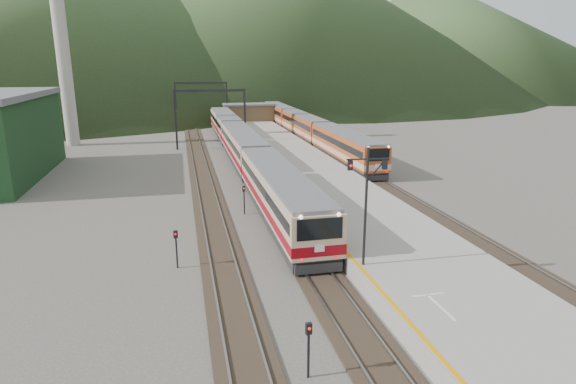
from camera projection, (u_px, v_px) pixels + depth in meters
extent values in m
cube|color=black|center=(248.00, 170.00, 52.65)|extent=(2.60, 200.00, 0.12)
cube|color=slate|center=(241.00, 169.00, 52.47)|extent=(0.10, 200.00, 0.14)
cube|color=slate|center=(254.00, 169.00, 52.77)|extent=(0.10, 200.00, 0.14)
cube|color=black|center=(202.00, 172.00, 51.59)|extent=(2.60, 200.00, 0.12)
cube|color=slate|center=(195.00, 171.00, 51.41)|extent=(0.10, 200.00, 0.14)
cube|color=slate|center=(208.00, 171.00, 51.72)|extent=(0.10, 200.00, 0.14)
cube|color=black|center=(347.00, 165.00, 55.08)|extent=(2.60, 200.00, 0.12)
cube|color=slate|center=(341.00, 164.00, 54.90)|extent=(0.10, 200.00, 0.14)
cube|color=slate|center=(353.00, 164.00, 55.21)|extent=(0.10, 200.00, 0.14)
cube|color=gray|center=(302.00, 167.00, 51.83)|extent=(8.00, 100.00, 1.00)
cube|color=black|center=(176.00, 120.00, 64.16)|extent=(0.25, 0.25, 8.00)
cube|color=black|center=(245.00, 118.00, 66.13)|extent=(0.25, 0.25, 8.00)
cube|color=black|center=(210.00, 91.00, 64.16)|extent=(9.30, 0.22, 0.35)
cube|color=black|center=(176.00, 105.00, 87.71)|extent=(0.25, 0.25, 8.00)
cube|color=black|center=(227.00, 104.00, 89.68)|extent=(0.25, 0.25, 8.00)
cube|color=black|center=(201.00, 83.00, 87.71)|extent=(9.30, 0.22, 0.35)
cylinder|color=#9E998E|center=(61.00, 35.00, 64.82)|extent=(1.80, 1.80, 30.00)
cube|color=brown|center=(249.00, 113.00, 89.02)|extent=(9.00, 4.00, 2.80)
cube|color=slate|center=(249.00, 104.00, 88.61)|extent=(9.40, 4.40, 0.30)
cone|color=#334A25|center=(82.00, 10.00, 177.68)|extent=(180.00, 180.00, 60.00)
cone|color=#334A25|center=(253.00, 6.00, 228.20)|extent=(220.00, 220.00, 75.00)
cone|color=#334A25|center=(425.00, 33.00, 229.54)|extent=(160.00, 160.00, 50.00)
cube|color=tan|center=(280.00, 192.00, 35.66)|extent=(3.09, 20.78, 3.77)
cube|color=tan|center=(243.00, 146.00, 55.70)|extent=(3.09, 20.78, 3.77)
cube|color=tan|center=(225.00, 124.00, 75.74)|extent=(3.09, 20.78, 3.77)
cube|color=#AA421A|center=(345.00, 148.00, 55.38)|extent=(2.80, 18.84, 3.42)
cube|color=#AA421A|center=(304.00, 127.00, 73.61)|extent=(2.80, 18.84, 3.42)
cube|color=#AA421A|center=(278.00, 114.00, 91.83)|extent=(2.80, 18.84, 3.42)
cylinder|color=black|center=(366.00, 208.00, 24.85)|extent=(0.14, 0.14, 6.33)
cube|color=black|center=(368.00, 159.00, 24.18)|extent=(2.20, 0.28, 0.07)
cube|color=black|center=(350.00, 165.00, 24.15)|extent=(0.27, 0.20, 0.50)
cube|color=black|center=(385.00, 164.00, 24.37)|extent=(0.27, 0.20, 0.50)
cylinder|color=black|center=(308.00, 354.00, 17.80)|extent=(0.10, 0.10, 2.00)
cube|color=black|center=(309.00, 329.00, 17.53)|extent=(0.25, 0.20, 0.45)
cylinder|color=black|center=(244.00, 202.00, 37.19)|extent=(0.10, 0.10, 2.00)
cube|color=black|center=(244.00, 189.00, 36.92)|extent=(0.25, 0.21, 0.45)
cylinder|color=black|center=(177.00, 252.00, 27.41)|extent=(0.10, 0.10, 2.00)
cube|color=black|center=(175.00, 234.00, 27.13)|extent=(0.26, 0.23, 0.45)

